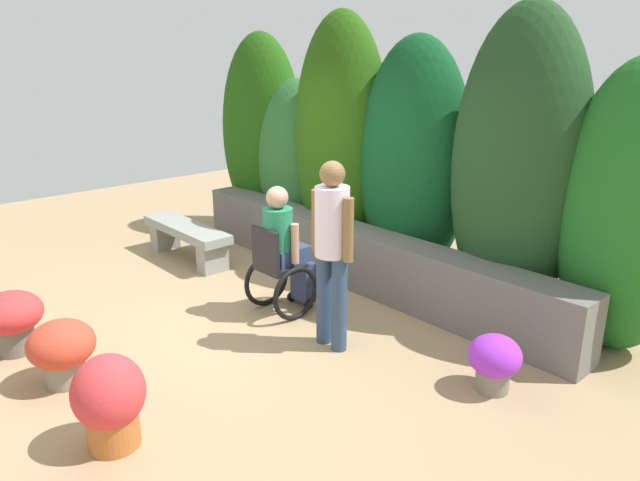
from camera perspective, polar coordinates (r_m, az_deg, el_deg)
The scene contains 10 objects.
ground_plane at distance 5.86m, azimuth -8.66°, elevation -8.49°, with size 13.49×13.49×0.00m, color tan.
stone_retaining_wall at distance 6.75m, azimuth 3.61°, elevation -1.54°, with size 5.41×0.41×0.68m, color #66635E.
hedge_backdrop at distance 6.99m, azimuth 6.20°, elevation 7.99°, with size 6.45×1.08×3.04m.
stone_bench at distance 7.74m, azimuth -12.72°, elevation 0.40°, with size 1.55×0.40×0.46m.
person_in_wheelchair at distance 5.96m, azimuth -3.61°, elevation -1.33°, with size 0.53×0.66×1.33m.
person_standing_companion at distance 5.13m, azimuth 1.16°, elevation -0.27°, with size 0.49×0.30×1.71m.
flower_pot_purple_near at distance 4.93m, azimuth 16.45°, elevation -11.02°, with size 0.42×0.42×0.47m.
flower_pot_terracotta_by_wall at distance 5.23m, azimuth -23.61°, elevation -9.57°, with size 0.53×0.53×0.54m.
flower_pot_red_accent at distance 5.94m, azimuth -27.58°, elevation -6.64°, with size 0.54×0.54×0.57m.
flower_pot_small_foreground at distance 4.34m, azimuth -19.62°, elevation -14.28°, with size 0.49×0.49×0.67m.
Camera 1 is at (4.43, -2.81, 2.60)m, focal length 33.20 mm.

